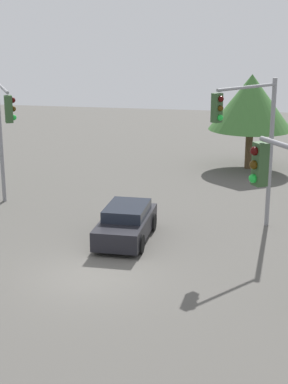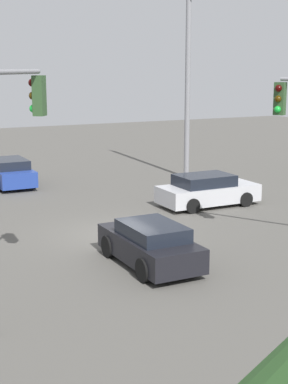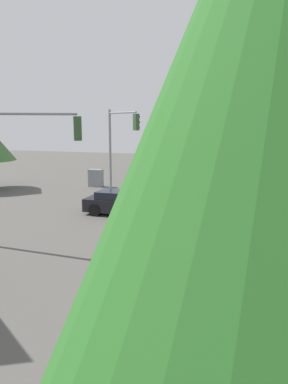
# 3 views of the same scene
# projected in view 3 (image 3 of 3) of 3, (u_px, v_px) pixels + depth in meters

# --- Properties ---
(ground_plane) EXTENTS (80.00, 80.00, 0.00)m
(ground_plane) POSITION_uv_depth(u_px,v_px,m) (179.00, 221.00, 20.21)
(ground_plane) COLOR #54514C
(sedan_dark) EXTENTS (4.04, 1.88, 1.36)m
(sedan_dark) POSITION_uv_depth(u_px,v_px,m) (120.00, 203.00, 21.49)
(sedan_dark) COLOR black
(sedan_dark) RESTS_ON ground_plane
(sedan_green) EXTENTS (1.87, 4.44, 1.41)m
(sedan_green) POSITION_uv_depth(u_px,v_px,m) (222.00, 181.00, 29.17)
(sedan_green) COLOR #1E6638
(sedan_green) RESTS_ON ground_plane
(sedan_silver) EXTENTS (2.02, 4.38, 1.40)m
(sedan_silver) POSITION_uv_depth(u_px,v_px,m) (210.00, 245.00, 14.21)
(sedan_silver) COLOR silver
(sedan_silver) RESTS_ON ground_plane
(traffic_signal_main) EXTENTS (2.98, 2.35, 6.11)m
(traffic_signal_main) POSITION_uv_depth(u_px,v_px,m) (120.00, 138.00, 25.62)
(traffic_signal_main) COLOR gray
(traffic_signal_main) RESTS_ON ground_plane
(traffic_signal_cross) EXTENTS (2.78, 1.96, 5.79)m
(traffic_signal_cross) POSITION_uv_depth(u_px,v_px,m) (278.00, 143.00, 23.87)
(traffic_signal_cross) COLOR gray
(traffic_signal_cross) RESTS_ON ground_plane
(traffic_signal_aux) EXTENTS (4.10, 2.55, 5.85)m
(traffic_signal_aux) POSITION_uv_depth(u_px,v_px,m) (19.00, 150.00, 16.00)
(traffic_signal_aux) COLOR gray
(traffic_signal_aux) RESTS_ON ground_plane
(electrical_cabinet) EXTENTS (1.13, 0.65, 1.42)m
(electrical_cabinet) POSITION_uv_depth(u_px,v_px,m) (96.00, 178.00, 30.65)
(electrical_cabinet) COLOR gray
(electrical_cabinet) RESTS_ON ground_plane
(tree_right) EXTENTS (3.94, 3.94, 6.57)m
(tree_right) POSITION_uv_depth(u_px,v_px,m) (160.00, 130.00, 39.92)
(tree_right) COLOR brown
(tree_right) RESTS_ON ground_plane
(tree_corner) EXTENTS (3.55, 3.55, 6.75)m
(tree_corner) POSITION_uv_depth(u_px,v_px,m) (285.00, 275.00, 1.67)
(tree_corner) COLOR brown
(tree_corner) RESTS_ON ground_plane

